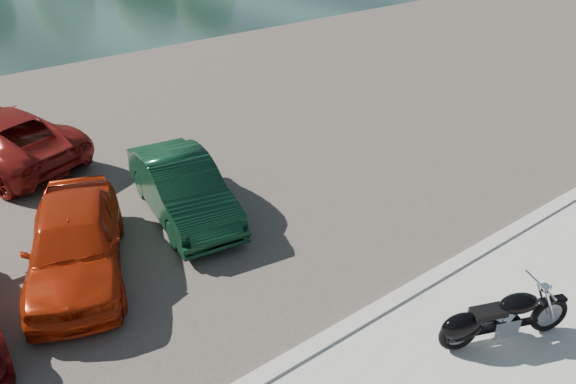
% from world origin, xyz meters
% --- Properties ---
extents(kerb, '(60.00, 0.30, 0.14)m').
position_xyz_m(kerb, '(0.00, 2.00, 0.07)').
color(kerb, '#B4B1A9').
rests_on(kerb, ground).
extents(parking_lot, '(60.00, 18.00, 0.04)m').
position_xyz_m(parking_lot, '(0.00, 11.00, 0.02)').
color(parking_lot, '#423C35').
rests_on(parking_lot, ground).
extents(motorcycle, '(2.21, 1.14, 1.05)m').
position_xyz_m(motorcycle, '(0.99, 0.36, 0.56)').
color(motorcycle, black).
rests_on(motorcycle, promenade).
extents(car_4, '(3.11, 4.51, 1.43)m').
position_xyz_m(car_4, '(-3.62, 6.29, 0.75)').
color(car_4, '#B42A0C').
rests_on(car_4, parking_lot).
extents(car_5, '(2.00, 4.20, 1.33)m').
position_xyz_m(car_5, '(-1.00, 6.96, 0.71)').
color(car_5, '#0D311C').
rests_on(car_5, parking_lot).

